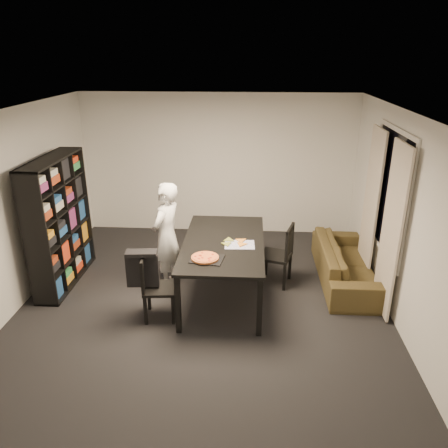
# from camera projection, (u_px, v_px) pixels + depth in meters

# --- Properties ---
(room) EXTENTS (5.01, 5.51, 2.61)m
(room) POSITION_uv_depth(u_px,v_px,m) (202.00, 218.00, 5.52)
(room) COLOR black
(room) RESTS_ON ground
(window_pane) EXTENTS (0.02, 1.40, 1.60)m
(window_pane) POSITION_uv_depth(u_px,v_px,m) (390.00, 192.00, 5.85)
(window_pane) COLOR black
(window_pane) RESTS_ON room
(window_frame) EXTENTS (0.03, 1.52, 1.72)m
(window_frame) POSITION_uv_depth(u_px,v_px,m) (390.00, 192.00, 5.85)
(window_frame) COLOR white
(window_frame) RESTS_ON room
(curtain_left) EXTENTS (0.03, 0.70, 2.25)m
(curtain_left) POSITION_uv_depth(u_px,v_px,m) (391.00, 231.00, 5.51)
(curtain_left) COLOR beige
(curtain_left) RESTS_ON room
(curtain_right) EXTENTS (0.03, 0.70, 2.25)m
(curtain_right) POSITION_uv_depth(u_px,v_px,m) (371.00, 204.00, 6.47)
(curtain_right) COLOR beige
(curtain_right) RESTS_ON room
(bookshelf) EXTENTS (0.35, 1.50, 1.90)m
(bookshelf) POSITION_uv_depth(u_px,v_px,m) (59.00, 222.00, 6.34)
(bookshelf) COLOR black
(bookshelf) RESTS_ON room
(dining_table) EXTENTS (1.10, 1.99, 0.83)m
(dining_table) POSITION_uv_depth(u_px,v_px,m) (224.00, 247.00, 6.02)
(dining_table) COLOR black
(dining_table) RESTS_ON room
(chair_left) EXTENTS (0.45, 0.45, 0.88)m
(chair_left) POSITION_uv_depth(u_px,v_px,m) (153.00, 283.00, 5.59)
(chair_left) COLOR black
(chair_left) RESTS_ON room
(chair_right) EXTENTS (0.54, 0.54, 0.93)m
(chair_right) POSITION_uv_depth(u_px,v_px,m) (282.00, 251.00, 6.40)
(chair_right) COLOR black
(chair_right) RESTS_ON room
(draped_jacket) EXTENTS (0.42, 0.21, 0.49)m
(draped_jacket) POSITION_uv_depth(u_px,v_px,m) (142.00, 267.00, 5.50)
(draped_jacket) COLOR black
(draped_jacket) RESTS_ON chair_left
(person) EXTENTS (0.56, 0.68, 1.58)m
(person) POSITION_uv_depth(u_px,v_px,m) (167.00, 236.00, 6.28)
(person) COLOR silver
(person) RESTS_ON room
(baking_tray) EXTENTS (0.44, 0.38, 0.01)m
(baking_tray) POSITION_uv_depth(u_px,v_px,m) (207.00, 259.00, 5.49)
(baking_tray) COLOR black
(baking_tray) RESTS_ON dining_table
(pepperoni_pizza) EXTENTS (0.35, 0.35, 0.03)m
(pepperoni_pizza) POSITION_uv_depth(u_px,v_px,m) (205.00, 258.00, 5.48)
(pepperoni_pizza) COLOR #A4582F
(pepperoni_pizza) RESTS_ON dining_table
(kitchen_towel) EXTENTS (0.41, 0.32, 0.01)m
(kitchen_towel) POSITION_uv_depth(u_px,v_px,m) (240.00, 245.00, 5.89)
(kitchen_towel) COLOR white
(kitchen_towel) RESTS_ON dining_table
(pizza_slices) EXTENTS (0.45, 0.42, 0.01)m
(pizza_slices) POSITION_uv_depth(u_px,v_px,m) (234.00, 242.00, 5.95)
(pizza_slices) COLOR gold
(pizza_slices) RESTS_ON dining_table
(sofa) EXTENTS (0.77, 1.97, 0.57)m
(sofa) POSITION_uv_depth(u_px,v_px,m) (346.00, 263.00, 6.59)
(sofa) COLOR #3A2F17
(sofa) RESTS_ON room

